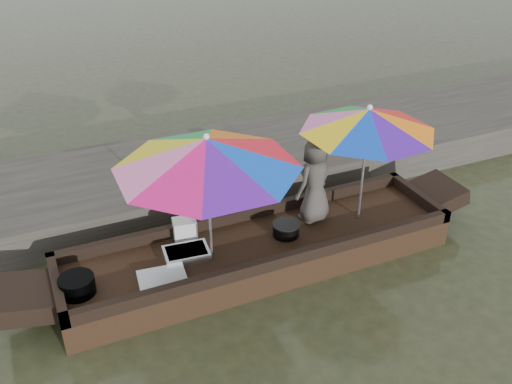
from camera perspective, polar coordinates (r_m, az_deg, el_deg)
name	(u,v)px	position (r m, az deg, el deg)	size (l,w,h in m)	color
water	(259,265)	(7.20, 0.33, -7.28)	(80.00, 80.00, 0.00)	#282D19
dock	(200,172)	(8.81, -5.58, 1.99)	(22.00, 2.20, 0.50)	#2D2B26
boat_hull	(259,253)	(7.10, 0.33, -6.15)	(4.85, 1.20, 0.35)	black
cooking_pot	(77,285)	(6.46, -17.46, -8.90)	(0.38, 0.38, 0.20)	black
tray_crayfish	(186,253)	(6.77, -6.97, -6.11)	(0.53, 0.36, 0.09)	silver
tray_scallop	(162,278)	(6.46, -9.37, -8.49)	(0.53, 0.36, 0.06)	silver
charcoal_grill	(286,230)	(7.08, 3.02, -3.80)	(0.33, 0.33, 0.15)	black
supply_bag	(185,229)	(7.05, -7.14, -3.70)	(0.28, 0.22, 0.26)	silver
vendor	(315,180)	(7.18, 5.92, 1.24)	(0.57, 0.37, 1.15)	#413C37
umbrella_bow	(209,198)	(6.39, -4.71, -0.57)	(2.10, 2.10, 1.55)	orange
umbrella_stern	(364,164)	(7.22, 10.73, 2.80)	(1.67, 1.67, 1.55)	red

